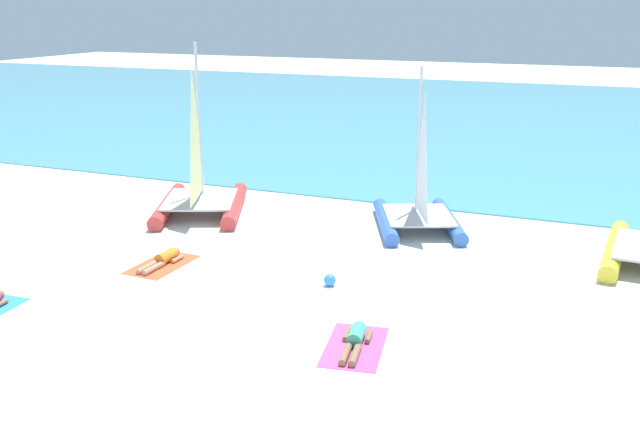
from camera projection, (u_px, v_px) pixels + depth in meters
ground_plane at (382, 205)px, 23.26m from camera, size 120.00×120.00×0.00m
ocean_water at (484, 117)px, 41.07m from camera, size 120.00×40.00×0.05m
sailboat_blue at (419, 206)px, 20.54m from camera, size 3.52×4.21×4.70m
sailboat_red at (200, 190)px, 22.02m from camera, size 3.97×4.74×5.28m
towel_middle at (162, 265)px, 17.88m from camera, size 1.18×1.94×0.01m
sunbather_middle at (163, 259)px, 17.90m from camera, size 0.56×1.56×0.30m
towel_right at (355, 347)px, 13.59m from camera, size 1.40×2.05×0.01m
sunbather_right at (355, 339)px, 13.62m from camera, size 0.66×1.57×0.30m
beach_ball at (330, 280)px, 16.50m from camera, size 0.29×0.29×0.29m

